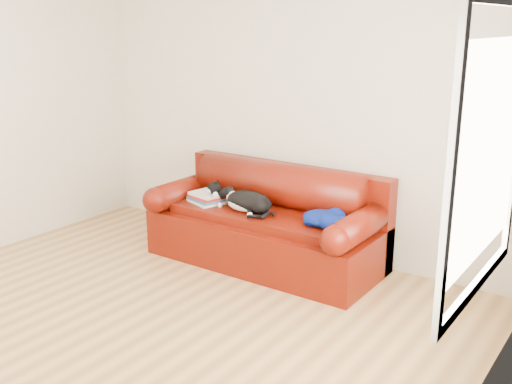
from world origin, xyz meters
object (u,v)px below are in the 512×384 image
Objects in this scene: book_stack at (207,198)px; sofa_base at (265,238)px; blanket at (325,218)px; cat at (248,202)px.

sofa_base is at bearing 12.19° from book_stack.
book_stack is 0.83× the size of blanket.
blanket reaches higher than sofa_base.
cat is 1.36× the size of blanket.
sofa_base is at bearing 62.71° from cat.
sofa_base is at bearing 175.32° from blanket.
blanket is (0.73, 0.07, -0.03)m from cat.
book_stack is 0.61× the size of cat.
cat is 0.74m from blanket.
book_stack is at bearing -168.24° from cat.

